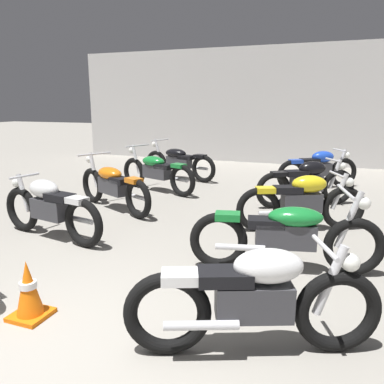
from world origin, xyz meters
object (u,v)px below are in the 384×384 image
(motorcycle_right_row_4, at_px, (318,168))
(traffic_cone, at_px, (29,291))
(motorcycle_left_row_2, at_px, (113,185))
(motorcycle_right_row_2, at_px, (302,201))
(motorcycle_left_row_3, at_px, (156,171))
(motorcycle_left_row_1, at_px, (50,207))
(motorcycle_right_row_1, at_px, (287,234))
(motorcycle_left_row_4, at_px, (179,161))
(motorcycle_right_row_0, at_px, (255,298))
(motorcycle_right_row_3, at_px, (307,182))

(motorcycle_right_row_4, relative_size, traffic_cone, 3.14)
(motorcycle_left_row_2, distance_m, motorcycle_right_row_2, 3.28)
(motorcycle_right_row_2, bearing_deg, motorcycle_left_row_3, 153.15)
(motorcycle_left_row_1, relative_size, motorcycle_right_row_1, 0.92)
(motorcycle_left_row_4, bearing_deg, motorcycle_right_row_0, -62.62)
(motorcycle_left_row_4, height_order, motorcycle_right_row_0, motorcycle_left_row_4)
(traffic_cone, bearing_deg, motorcycle_right_row_3, 67.73)
(motorcycle_right_row_1, bearing_deg, traffic_cone, -138.25)
(motorcycle_left_row_4, height_order, motorcycle_right_row_2, motorcycle_left_row_4)
(motorcycle_left_row_2, xyz_separation_m, motorcycle_right_row_3, (3.23, 1.47, 0.01))
(motorcycle_right_row_4, bearing_deg, motorcycle_right_row_1, -91.08)
(motorcycle_left_row_4, bearing_deg, motorcycle_right_row_3, -26.40)
(motorcycle_left_row_4, bearing_deg, motorcycle_right_row_4, 1.36)
(motorcycle_left_row_2, bearing_deg, motorcycle_right_row_2, -0.12)
(motorcycle_left_row_3, distance_m, motorcycle_right_row_3, 3.16)
(motorcycle_left_row_3, height_order, motorcycle_left_row_4, same)
(traffic_cone, bearing_deg, motorcycle_left_row_3, 103.10)
(motorcycle_right_row_4, bearing_deg, motorcycle_right_row_3, -93.76)
(motorcycle_left_row_3, xyz_separation_m, motorcycle_right_row_2, (3.20, -1.62, 0.01))
(motorcycle_left_row_3, distance_m, traffic_cone, 5.14)
(motorcycle_left_row_2, bearing_deg, motorcycle_right_row_3, 24.46)
(motorcycle_left_row_3, relative_size, motorcycle_right_row_4, 1.22)
(motorcycle_left_row_1, height_order, traffic_cone, motorcycle_left_row_1)
(motorcycle_right_row_4, bearing_deg, traffic_cone, -107.78)
(motorcycle_right_row_3, height_order, traffic_cone, motorcycle_right_row_3)
(motorcycle_right_row_2, xyz_separation_m, motorcycle_right_row_4, (0.06, 3.17, 0.00))
(motorcycle_left_row_4, xyz_separation_m, traffic_cone, (1.26, -6.47, -0.19))
(motorcycle_right_row_0, height_order, motorcycle_right_row_4, same)
(motorcycle_left_row_4, xyz_separation_m, motorcycle_right_row_1, (3.27, -4.68, 0.00))
(motorcycle_left_row_2, xyz_separation_m, traffic_cone, (1.24, -3.39, -0.19))
(motorcycle_right_row_1, bearing_deg, motorcycle_right_row_0, -91.09)
(motorcycle_right_row_3, bearing_deg, motorcycle_left_row_1, -136.23)
(motorcycle_right_row_3, distance_m, motorcycle_right_row_4, 1.70)
(motorcycle_right_row_2, bearing_deg, traffic_cone, -121.07)
(motorcycle_left_row_2, relative_size, motorcycle_left_row_4, 0.94)
(motorcycle_left_row_1, bearing_deg, motorcycle_left_row_3, 88.52)
(motorcycle_left_row_2, height_order, traffic_cone, motorcycle_left_row_2)
(motorcycle_left_row_1, xyz_separation_m, motorcycle_left_row_2, (0.00, 1.63, -0.01))
(motorcycle_left_row_3, height_order, motorcycle_right_row_1, same)
(motorcycle_left_row_3, height_order, motorcycle_right_row_2, motorcycle_left_row_3)
(motorcycle_left_row_2, xyz_separation_m, motorcycle_left_row_3, (0.08, 1.61, 0.00))
(motorcycle_left_row_1, relative_size, motorcycle_left_row_2, 0.98)
(motorcycle_left_row_3, height_order, traffic_cone, motorcycle_left_row_3)
(motorcycle_left_row_1, distance_m, motorcycle_right_row_3, 4.49)
(motorcycle_left_row_1, height_order, motorcycle_right_row_4, same)
(motorcycle_left_row_2, xyz_separation_m, motorcycle_right_row_1, (3.26, -1.59, 0.00))
(motorcycle_right_row_3, bearing_deg, motorcycle_left_row_4, 153.60)
(motorcycle_right_row_3, bearing_deg, motorcycle_left_row_3, 177.40)
(motorcycle_right_row_1, relative_size, motorcycle_right_row_2, 1.16)
(motorcycle_right_row_4, bearing_deg, motorcycle_left_row_3, -154.61)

